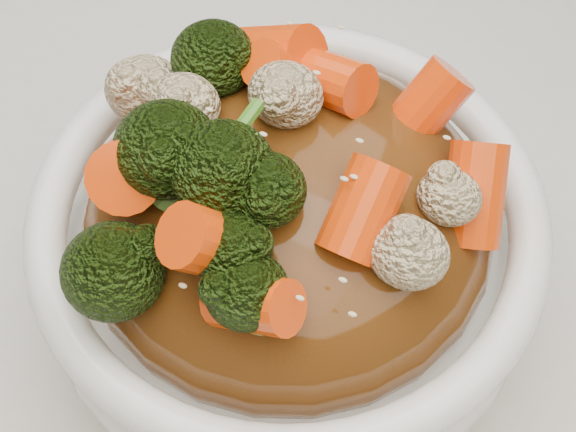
% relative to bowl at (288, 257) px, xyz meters
% --- Properties ---
extents(tablecloth, '(1.20, 0.80, 0.04)m').
position_rel_bowl_xyz_m(tablecloth, '(0.03, -0.02, -0.06)').
color(tablecloth, silver).
rests_on(tablecloth, dining_table).
extents(bowl, '(0.21, 0.21, 0.08)m').
position_rel_bowl_xyz_m(bowl, '(0.00, 0.00, 0.00)').
color(bowl, white).
rests_on(bowl, tablecloth).
extents(sauce_base, '(0.17, 0.17, 0.09)m').
position_rel_bowl_xyz_m(sauce_base, '(0.00, 0.00, 0.03)').
color(sauce_base, '#532B0E').
rests_on(sauce_base, bowl).
extents(carrots, '(0.17, 0.17, 0.05)m').
position_rel_bowl_xyz_m(carrots, '(0.00, 0.00, 0.09)').
color(carrots, '#FF4708').
rests_on(carrots, sauce_base).
extents(broccoli, '(0.17, 0.17, 0.04)m').
position_rel_bowl_xyz_m(broccoli, '(0.00, 0.00, 0.09)').
color(broccoli, black).
rests_on(broccoli, sauce_base).
extents(cauliflower, '(0.17, 0.17, 0.03)m').
position_rel_bowl_xyz_m(cauliflower, '(0.00, 0.00, 0.09)').
color(cauliflower, beige).
rests_on(cauliflower, sauce_base).
extents(scallions, '(0.13, 0.13, 0.02)m').
position_rel_bowl_xyz_m(scallions, '(0.00, 0.00, 0.09)').
color(scallions, '#3A751B').
rests_on(scallions, sauce_base).
extents(sesame_seeds, '(0.15, 0.15, 0.01)m').
position_rel_bowl_xyz_m(sesame_seeds, '(0.00, 0.00, 0.09)').
color(sesame_seeds, beige).
rests_on(sesame_seeds, sauce_base).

